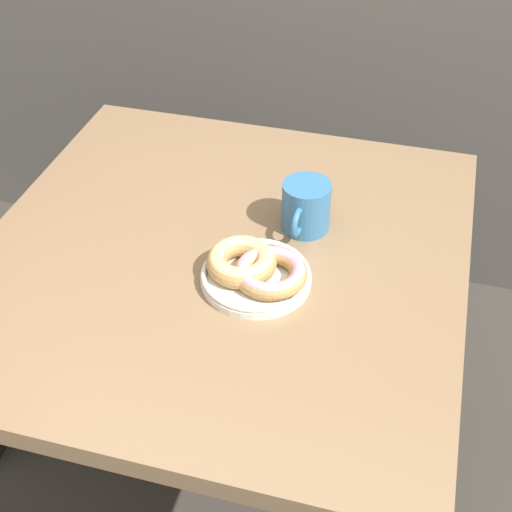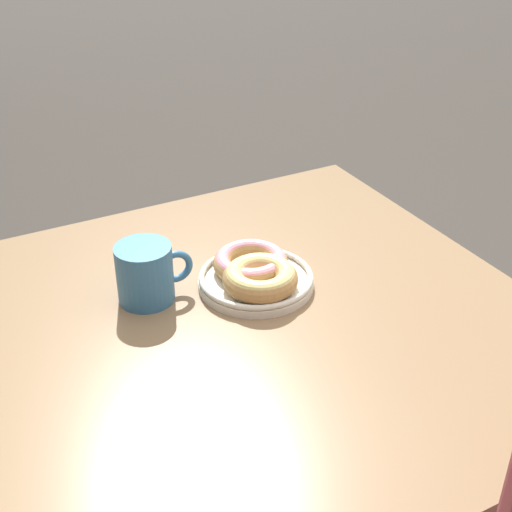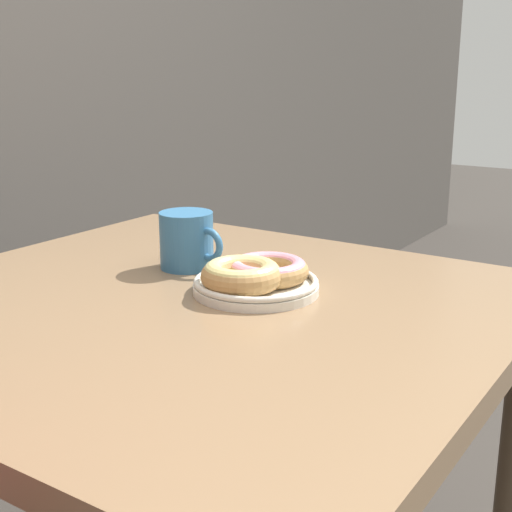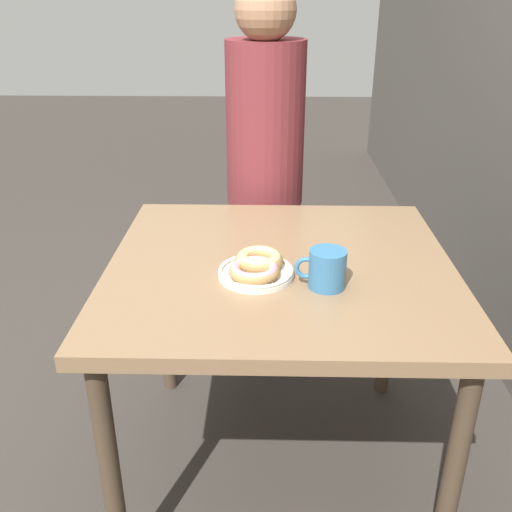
# 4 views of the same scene
# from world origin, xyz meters

# --- Properties ---
(dining_table) EXTENTS (0.92, 0.95, 0.74)m
(dining_table) POSITION_xyz_m (0.00, 0.19, 0.66)
(dining_table) COLOR #846647
(dining_table) RESTS_ON ground_plane
(donut_plate) EXTENTS (0.24, 0.20, 0.06)m
(donut_plate) POSITION_xyz_m (0.08, 0.12, 0.77)
(donut_plate) COLOR silver
(donut_plate) RESTS_ON dining_table
(coffee_mug) EXTENTS (0.09, 0.13, 0.10)m
(coffee_mug) POSITION_xyz_m (0.14, 0.30, 0.80)
(coffee_mug) COLOR teal
(coffee_mug) RESTS_ON dining_table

